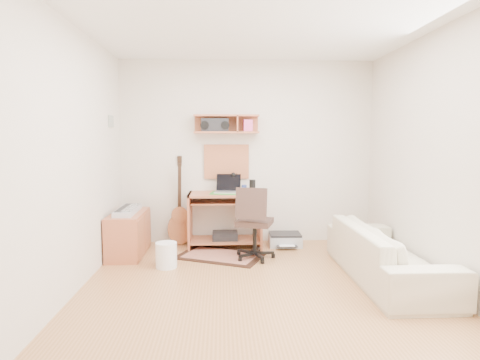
{
  "coord_description": "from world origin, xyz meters",
  "views": [
    {
      "loc": [
        -0.38,
        -3.81,
        1.5
      ],
      "look_at": [
        -0.15,
        1.05,
        1.0
      ],
      "focal_mm": 30.25,
      "sensor_mm": 36.0,
      "label": 1
    }
  ],
  "objects_px": {
    "desk": "(225,220)",
    "sofa": "(387,244)",
    "printer": "(285,240)",
    "cabinet": "(128,234)",
    "task_chair": "(255,222)"
  },
  "relations": [
    {
      "from": "desk",
      "to": "sofa",
      "type": "relative_size",
      "value": 0.51
    },
    {
      "from": "desk",
      "to": "printer",
      "type": "bearing_deg",
      "value": -0.96
    },
    {
      "from": "cabinet",
      "to": "printer",
      "type": "height_order",
      "value": "cabinet"
    },
    {
      "from": "desk",
      "to": "task_chair",
      "type": "xyz_separation_m",
      "value": [
        0.36,
        -0.6,
        0.09
      ]
    },
    {
      "from": "desk",
      "to": "task_chair",
      "type": "height_order",
      "value": "task_chair"
    },
    {
      "from": "task_chair",
      "to": "printer",
      "type": "relative_size",
      "value": 2.07
    },
    {
      "from": "desk",
      "to": "printer",
      "type": "height_order",
      "value": "desk"
    },
    {
      "from": "cabinet",
      "to": "sofa",
      "type": "relative_size",
      "value": 0.46
    },
    {
      "from": "cabinet",
      "to": "sofa",
      "type": "bearing_deg",
      "value": -19.66
    },
    {
      "from": "desk",
      "to": "cabinet",
      "type": "relative_size",
      "value": 1.11
    },
    {
      "from": "desk",
      "to": "cabinet",
      "type": "bearing_deg",
      "value": -164.54
    },
    {
      "from": "desk",
      "to": "sofa",
      "type": "xyz_separation_m",
      "value": [
        1.71,
        -1.4,
        0.01
      ]
    },
    {
      "from": "task_chair",
      "to": "sofa",
      "type": "relative_size",
      "value": 0.48
    },
    {
      "from": "desk",
      "to": "cabinet",
      "type": "distance_m",
      "value": 1.3
    },
    {
      "from": "desk",
      "to": "sofa",
      "type": "distance_m",
      "value": 2.21
    }
  ]
}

